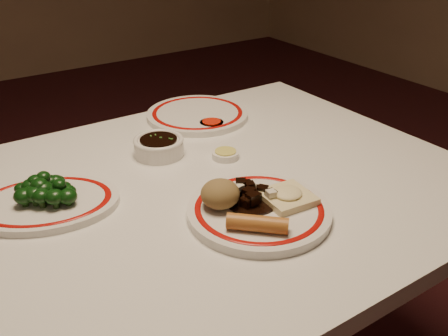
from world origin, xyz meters
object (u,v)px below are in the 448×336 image
Objects in this scene: dining_table at (196,223)px; rice_mound at (220,194)px; soy_bowl at (159,147)px; stirfry_heap at (252,195)px; broccoli_pile at (45,190)px; main_plate at (259,211)px; fried_wonton at (287,196)px; spring_roll at (257,224)px; broccoli_plate at (45,203)px.

dining_table is 16.01× the size of rice_mound.
dining_table is 10.29× the size of soy_bowl.
soy_bowl is (0.02, 0.30, -0.02)m from rice_mound.
dining_table is 0.19m from stirfry_heap.
soy_bowl is at bearing 15.97° from broccoli_pile.
main_plate is 3.06× the size of fried_wonton.
fried_wonton reaches higher than main_plate.
broccoli_pile is (-0.28, 0.32, 0.01)m from spring_roll.
broccoli_pile is at bearing 84.95° from spring_roll.
rice_mound is 0.13m from fried_wonton.
soy_bowl is at bearing 96.39° from main_plate.
soy_bowl is at bearing 42.01° from spring_roll.
fried_wonton is 0.07m from stirfry_heap.
broccoli_pile reaches higher than fried_wonton.
main_plate is 0.42m from broccoli_plate.
rice_mound reaches higher than fried_wonton.
stirfry_heap is at bearing -82.28° from soy_bowl.
spring_roll is 0.10m from stirfry_heap.
main_plate is 2.59× the size of soy_bowl.
fried_wonton is 0.28× the size of broccoli_plate.
broccoli_pile is at bearing -164.03° from soy_bowl.
broccoli_pile reaches higher than dining_table.
spring_roll reaches higher than broccoli_plate.
soy_bowl is (0.29, 0.08, -0.02)m from broccoli_pile.
stirfry_heap reaches higher than fried_wonton.
fried_wonton is at bearing -10.19° from main_plate.
rice_mound is at bearing 164.63° from stirfry_heap.
stirfry_heap is (-0.06, 0.04, 0.00)m from fried_wonton.
dining_table is 0.24m from fried_wonton.
fried_wonton is (0.11, 0.05, -0.00)m from spring_roll.
rice_mound is 0.71× the size of stirfry_heap.
main_plate is 0.86× the size of broccoli_plate.
soy_bowl is (0.01, 0.18, 0.11)m from dining_table.
rice_mound is 0.35m from broccoli_plate.
broccoli_plate is (-0.34, 0.23, -0.02)m from stirfry_heap.
rice_mound is 0.66× the size of broccoli_pile.
spring_roll is at bearing -91.55° from soy_bowl.
fried_wonton reaches higher than soy_bowl.
dining_table is 0.32m from broccoli_plate.
rice_mound is at bearing -37.84° from broccoli_plate.
stirfry_heap is at bearing -34.32° from broccoli_plate.
broccoli_plate is 3.08× the size of broccoli_pile.
broccoli_pile is 0.30m from soy_bowl.
broccoli_pile is (-0.27, 0.21, -0.01)m from rice_mound.
spring_roll is at bearing -121.52° from stirfry_heap.
broccoli_plate is at bearing 85.39° from spring_roll.
broccoli_plate is at bearing 142.16° from rice_mound.
rice_mound reaches higher than broccoli_plate.
spring_roll is 0.93× the size of soy_bowl.
main_plate is 0.08m from spring_roll.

